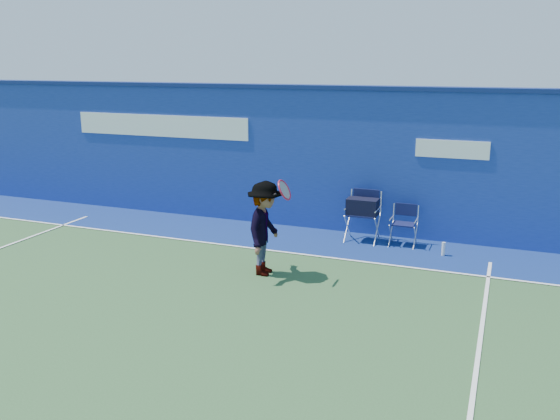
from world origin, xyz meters
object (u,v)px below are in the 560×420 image
at_px(directors_chair_right, 403,233).
at_px(water_bottle, 443,249).
at_px(tennis_player, 265,228).
at_px(directors_chair_left, 362,221).

relative_size(directors_chair_right, water_bottle, 3.07).
height_order(directors_chair_right, tennis_player, tennis_player).
xyz_separation_m(directors_chair_right, tennis_player, (-1.93, -2.49, 0.56)).
distance_m(directors_chair_right, tennis_player, 3.20).
bearing_deg(directors_chair_right, directors_chair_left, -179.27).
height_order(water_bottle, tennis_player, tennis_player).
relative_size(directors_chair_left, tennis_player, 0.60).
bearing_deg(directors_chair_right, tennis_player, -127.84).
distance_m(directors_chair_left, water_bottle, 1.72).
bearing_deg(directors_chair_right, water_bottle, -24.77).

